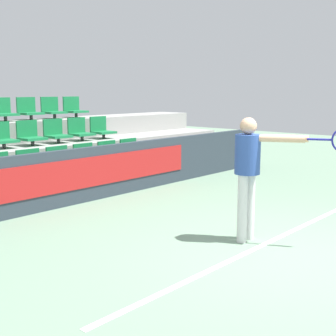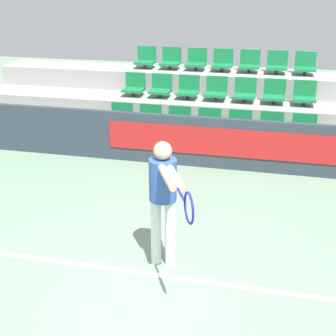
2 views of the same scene
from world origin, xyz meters
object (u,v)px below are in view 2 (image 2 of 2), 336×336
Objects in this scene: stadium_chair_9 at (188,89)px; stadium_chair_10 at (216,90)px; stadium_chair_8 at (161,88)px; stadium_chair_14 at (146,59)px; stadium_chair_5 at (271,127)px; stadium_chair_12 at (274,94)px; stadium_chair_6 at (304,130)px; stadium_chair_16 at (196,61)px; stadium_chair_11 at (245,92)px; stadium_chair_20 at (305,65)px; stadium_chair_18 at (249,63)px; tennis_player at (164,193)px; stadium_chair_17 at (223,62)px; stadium_chair_0 at (121,117)px; stadium_chair_2 at (179,121)px; stadium_chair_15 at (171,60)px; stadium_chair_19 at (277,64)px; stadium_chair_4 at (239,125)px; stadium_chair_3 at (209,123)px; stadium_chair_7 at (134,86)px; stadium_chair_13 at (305,95)px; stadium_chair_1 at (149,119)px.

stadium_chair_9 is 0.62m from stadium_chair_10.
stadium_chair_8 is 1.00× the size of stadium_chair_14.
stadium_chair_5 is 1.10m from stadium_chair_12.
stadium_chair_6 is 3.32m from stadium_chair_16.
stadium_chair_20 is (1.24, 1.00, 0.45)m from stadium_chair_11.
stadium_chair_8 is 1.00× the size of stadium_chair_11.
tennis_player is at bearing -95.12° from stadium_chair_18.
stadium_chair_17 is at bearing 64.85° from tennis_player.
stadium_chair_18 reaches higher than stadium_chair_6.
stadium_chair_2 is (1.24, 0.00, 0.00)m from stadium_chair_0.
stadium_chair_15 is at bearing 180.00° from stadium_chair_17.
stadium_chair_17 is 1.00× the size of stadium_chair_19.
stadium_chair_4 is at bearing -38.85° from stadium_chair_14.
stadium_chair_8 is 1.00× the size of stadium_chair_9.
stadium_chair_3 is at bearing -58.17° from stadium_chair_15.
stadium_chair_14 is 2.49m from stadium_chair_18.
stadium_chair_0 is 1.00× the size of stadium_chair_4.
stadium_chair_7 is 1.00× the size of stadium_chair_17.
stadium_chair_7 is 0.62m from stadium_chair_8.
stadium_chair_14 is (-1.24, 2.00, 0.89)m from stadium_chair_2.
stadium_chair_5 is at bearing -28.24° from stadium_chair_9.
stadium_chair_20 is (1.24, 2.00, 0.89)m from stadium_chair_4.
stadium_chair_2 is 1.00× the size of stadium_chair_3.
stadium_chair_8 is (-1.87, 1.00, 0.45)m from stadium_chair_4.
stadium_chair_2 is 2.88m from stadium_chair_19.
stadium_chair_19 is 0.62m from stadium_chair_20.
stadium_chair_15 and stadium_chair_17 have the same top height.
stadium_chair_14 is 1.00× the size of stadium_chair_19.
stadium_chair_18 is (0.62, 2.00, 0.89)m from stadium_chair_3.
stadium_chair_6 is 1.10m from stadium_chair_13.
stadium_chair_10 is at bearing -151.76° from stadium_chair_20.
stadium_chair_17 reaches higher than stadium_chair_1.
stadium_chair_8 is at bearing 0.00° from stadium_chair_7.
stadium_chair_1 is at bearing -132.95° from stadium_chair_18.
stadium_chair_4 is 2.16m from stadium_chair_8.
stadium_chair_11 is at bearing -21.94° from stadium_chair_14.
stadium_chair_16 is at bearing 90.00° from stadium_chair_9.
tennis_player is (-1.17, -4.13, 0.38)m from stadium_chair_5.
stadium_chair_13 reaches higher than stadium_chair_4.
stadium_chair_3 is 1.26m from stadium_chair_11.
stadium_chair_10 is at bearing -58.17° from stadium_chair_16.
stadium_chair_19 is 1.00× the size of stadium_chair_20.
stadium_chair_19 reaches higher than stadium_chair_7.
stadium_chair_15 reaches higher than stadium_chair_0.
stadium_chair_9 reaches higher than stadium_chair_2.
stadium_chair_4 is at bearing 0.00° from stadium_chair_1.
stadium_chair_20 reaches higher than stadium_chair_7.
stadium_chair_0 and stadium_chair_2 have the same top height.
stadium_chair_17 reaches higher than stadium_chair_6.
stadium_chair_15 is 1.00× the size of stadium_chair_16.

